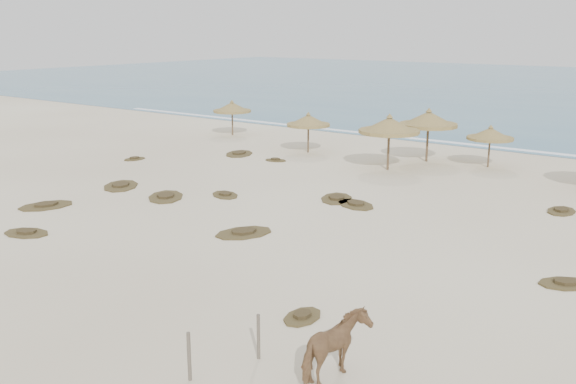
% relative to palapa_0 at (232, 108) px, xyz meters
% --- Properties ---
extents(ground, '(160.00, 160.00, 0.00)m').
position_rel_palapa_0_xyz_m(ground, '(16.82, -19.59, -2.00)').
color(ground, beige).
rests_on(ground, ground).
extents(foam_line, '(70.00, 0.60, 0.01)m').
position_rel_palapa_0_xyz_m(foam_line, '(16.82, 6.41, -1.99)').
color(foam_line, white).
rests_on(foam_line, ground).
extents(palapa_0, '(2.93, 2.93, 2.57)m').
position_rel_palapa_0_xyz_m(palapa_0, '(0.00, 0.00, 0.00)').
color(palapa_0, brown).
rests_on(palapa_0, ground).
extents(palapa_1, '(3.14, 3.14, 2.55)m').
position_rel_palapa_0_xyz_m(palapa_1, '(8.29, -2.26, -0.02)').
color(palapa_1, brown).
rests_on(palapa_1, ground).
extents(palapa_2, '(4.43, 4.43, 3.14)m').
position_rel_palapa_0_xyz_m(palapa_2, '(15.47, -0.46, 0.44)').
color(palapa_2, brown).
rests_on(palapa_2, ground).
extents(palapa_3, '(4.16, 4.16, 3.11)m').
position_rel_palapa_0_xyz_m(palapa_3, '(14.73, -3.85, 0.42)').
color(palapa_3, brown).
rests_on(palapa_3, ground).
extents(palapa_4, '(3.03, 3.03, 2.40)m').
position_rel_palapa_0_xyz_m(palapa_4, '(18.94, 0.09, -0.13)').
color(palapa_4, brown).
rests_on(palapa_4, ground).
extents(horse, '(0.96, 1.86, 1.52)m').
position_rel_palapa_0_xyz_m(horse, '(24.12, -24.02, -1.23)').
color(horse, olive).
rests_on(horse, ground).
extents(fence_post_near, '(0.11, 0.11, 1.15)m').
position_rel_palapa_0_xyz_m(fence_post_near, '(21.56, -25.96, -1.42)').
color(fence_post_near, '#62594A').
rests_on(fence_post_near, ground).
extents(fence_post_far, '(0.08, 0.08, 1.13)m').
position_rel_palapa_0_xyz_m(fence_post_far, '(22.18, -24.31, -1.43)').
color(fence_post_far, '#62594A').
rests_on(fence_post_far, ground).
extents(scrub_0, '(2.22, 2.71, 0.16)m').
position_rel_palapa_0_xyz_m(scrub_0, '(6.29, -19.49, -1.94)').
color(scrub_0, '#4D4322').
rests_on(scrub_0, ground).
extents(scrub_1, '(2.87, 2.97, 0.16)m').
position_rel_palapa_0_xyz_m(scrub_1, '(6.02, -15.17, -1.94)').
color(scrub_1, '#4D4322').
rests_on(scrub_1, ground).
extents(scrub_2, '(1.99, 1.74, 0.16)m').
position_rel_palapa_0_xyz_m(scrub_2, '(11.33, -13.43, -1.94)').
color(scrub_2, '#4D4322').
rests_on(scrub_2, ground).
extents(scrub_3, '(2.44, 2.12, 0.16)m').
position_rel_palapa_0_xyz_m(scrub_3, '(17.09, -11.26, -1.94)').
color(scrub_3, '#4D4322').
rests_on(scrub_3, ground).
extents(scrub_4, '(1.97, 1.91, 0.16)m').
position_rel_palapa_0_xyz_m(scrub_4, '(26.84, -15.27, -1.94)').
color(scrub_4, '#4D4322').
rests_on(scrub_4, ground).
extents(scrub_6, '(2.56, 2.92, 0.16)m').
position_rel_palapa_0_xyz_m(scrub_6, '(5.23, -5.34, -1.94)').
color(scrub_6, '#4D4322').
rests_on(scrub_6, ground).
extents(scrub_7, '(1.12, 1.71, 0.16)m').
position_rel_palapa_0_xyz_m(scrub_7, '(24.64, -6.97, -1.94)').
color(scrub_7, '#4D4322').
rests_on(scrub_7, ground).
extents(scrub_8, '(1.04, 1.46, 0.16)m').
position_rel_palapa_0_xyz_m(scrub_8, '(1.30, -10.28, -1.94)').
color(scrub_8, '#4D4322').
rests_on(scrub_8, ground).
extents(scrub_9, '(2.30, 2.68, 0.16)m').
position_rel_palapa_0_xyz_m(scrub_9, '(15.74, -17.28, -1.94)').
color(scrub_9, '#4D4322').
rests_on(scrub_9, ground).
extents(scrub_11, '(2.11, 1.67, 0.16)m').
position_rel_palapa_0_xyz_m(scrub_11, '(9.13, -22.20, -1.94)').
color(scrub_11, '#4D4322').
rests_on(scrub_11, ground).
extents(scrub_12, '(0.95, 1.39, 0.16)m').
position_rel_palapa_0_xyz_m(scrub_12, '(21.75, -21.91, -1.94)').
color(scrub_12, '#4D4322').
rests_on(scrub_12, ground).
extents(scrub_13, '(2.22, 2.57, 0.16)m').
position_rel_palapa_0_xyz_m(scrub_13, '(15.87, -10.91, -1.94)').
color(scrub_13, '#4D4322').
rests_on(scrub_13, ground).
extents(scrub_14, '(1.44, 1.08, 0.16)m').
position_rel_palapa_0_xyz_m(scrub_14, '(8.27, -5.59, -1.94)').
color(scrub_14, '#4D4322').
rests_on(scrub_14, ground).
extents(scrub_15, '(2.77, 2.86, 0.16)m').
position_rel_palapa_0_xyz_m(scrub_15, '(9.37, -15.32, -1.94)').
color(scrub_15, '#4D4322').
rests_on(scrub_15, ground).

